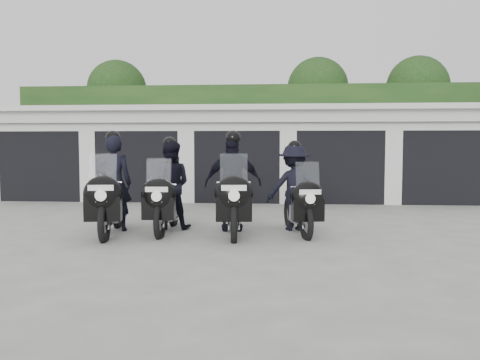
# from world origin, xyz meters

# --- Properties ---
(ground) EXTENTS (80.00, 80.00, 0.00)m
(ground) POSITION_xyz_m (0.00, 0.00, 0.00)
(ground) COLOR #9D9D97
(ground) RESTS_ON ground
(garage_block) EXTENTS (16.40, 6.80, 2.96)m
(garage_block) POSITION_xyz_m (-0.00, 8.06, 1.42)
(garage_block) COLOR silver
(garage_block) RESTS_ON ground
(background_vegetation) EXTENTS (20.00, 3.90, 5.80)m
(background_vegetation) POSITION_xyz_m (0.37, 12.92, 2.77)
(background_vegetation) COLOR #163814
(background_vegetation) RESTS_ON ground
(police_bike_a) EXTENTS (0.98, 2.44, 2.13)m
(police_bike_a) POSITION_xyz_m (-2.03, -0.02, 0.85)
(police_bike_a) COLOR black
(police_bike_a) RESTS_ON ground
(police_bike_b) EXTENTS (0.93, 2.31, 2.01)m
(police_bike_b) POSITION_xyz_m (-0.99, 0.48, 0.85)
(police_bike_b) COLOR black
(police_bike_b) RESTS_ON ground
(police_bike_c) EXTENTS (1.23, 2.45, 2.14)m
(police_bike_c) POSITION_xyz_m (0.39, 0.29, 0.90)
(police_bike_c) COLOR black
(police_bike_c) RESTS_ON ground
(police_bike_d) EXTENTS (1.25, 2.19, 1.93)m
(police_bike_d) POSITION_xyz_m (1.66, 0.55, 0.82)
(police_bike_d) COLOR black
(police_bike_d) RESTS_ON ground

